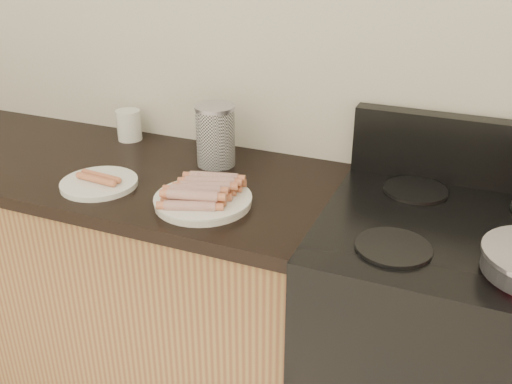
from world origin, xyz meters
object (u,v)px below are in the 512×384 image
at_px(main_plate, 203,201).
at_px(stove, 447,369).
at_px(mug, 129,125).
at_px(canister, 216,135).
at_px(side_plate, 99,183).

bearing_deg(main_plate, stove, 9.42).
bearing_deg(mug, main_plate, -36.66).
bearing_deg(canister, stove, -11.03).
relative_size(stove, canister, 4.68).
height_order(main_plate, side_plate, main_plate).
distance_m(stove, main_plate, 0.84).
height_order(stove, canister, canister).
height_order(stove, mug, mug).
relative_size(side_plate, canister, 1.16).
relative_size(side_plate, mug, 2.11).
distance_m(stove, canister, 0.97).
relative_size(stove, mug, 8.54).
xyz_separation_m(side_plate, mug, (-0.14, 0.37, 0.05)).
distance_m(stove, side_plate, 1.14).
height_order(side_plate, canister, canister).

